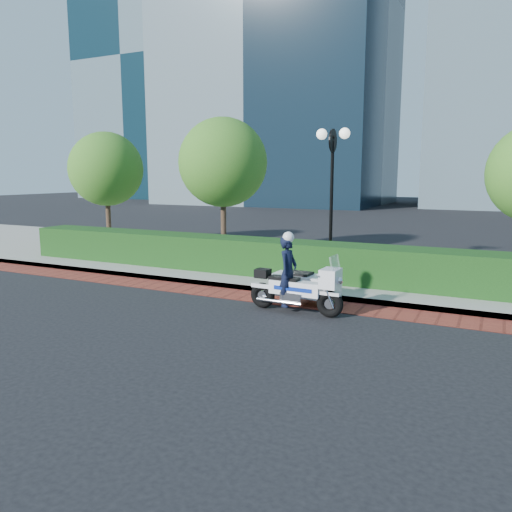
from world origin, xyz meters
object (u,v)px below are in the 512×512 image
at_px(tree_a, 106,169).
at_px(tree_b, 223,163).
at_px(lamppost, 332,176).
at_px(police_motorcycle, 297,282).

height_order(tree_a, tree_b, tree_b).
relative_size(lamppost, tree_a, 0.92).
relative_size(lamppost, police_motorcycle, 1.90).
bearing_deg(tree_a, police_motorcycle, -27.68).
height_order(lamppost, tree_b, tree_b).
xyz_separation_m(tree_a, police_motorcycle, (10.60, -5.56, -2.61)).
bearing_deg(tree_b, lamppost, -16.11).
distance_m(lamppost, tree_b, 4.71).
bearing_deg(tree_b, police_motorcycle, -47.47).
bearing_deg(police_motorcycle, tree_b, 134.95).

